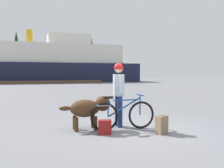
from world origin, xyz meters
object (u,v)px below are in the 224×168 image
person_cyclist (119,88)px  backpack (162,125)px  handbag_pannier (105,127)px  bicycle (123,115)px  ferry_boat (52,64)px  sailboat_moored (45,79)px  dog (89,108)px

person_cyclist → backpack: person_cyclist is taller
person_cyclist → handbag_pannier: (-0.61, -0.72, -0.91)m
bicycle → ferry_boat: ferry_boat is taller
backpack → sailboat_moored: 42.55m
backpack → handbag_pannier: backpack is taller
dog → sailboat_moored: sailboat_moored is taller
bicycle → dog: bicycle is taller
ferry_boat → sailboat_moored: ferry_boat is taller
person_cyclist → sailboat_moored: 41.46m
bicycle → ferry_boat: (0.57, 37.28, 2.70)m
handbag_pannier → bicycle: bearing=27.5°
backpack → ferry_boat: 38.05m
person_cyclist → dog: person_cyclist is taller
bicycle → backpack: 1.04m
bicycle → sailboat_moored: (-0.55, 41.86, 0.11)m
ferry_boat → person_cyclist: bearing=-90.8°
handbag_pannier → backpack: bearing=-14.7°
dog → backpack: 1.93m
handbag_pannier → sailboat_moored: bearing=90.0°
backpack → ferry_boat: size_ratio=0.01×
dog → handbag_pannier: size_ratio=3.88×
bicycle → person_cyclist: size_ratio=1.00×
dog → handbag_pannier: 0.79m
handbag_pannier → sailboat_moored: size_ratio=0.05×
sailboat_moored → dog: bearing=-90.4°
handbag_pannier → ferry_boat: size_ratio=0.01×
sailboat_moored → backpack: bearing=-88.2°
backpack → bicycle: bearing=139.6°
person_cyclist → handbag_pannier: bearing=-130.3°
bicycle → sailboat_moored: sailboat_moored is taller
bicycle → handbag_pannier: size_ratio=5.04×
person_cyclist → dog: 1.01m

